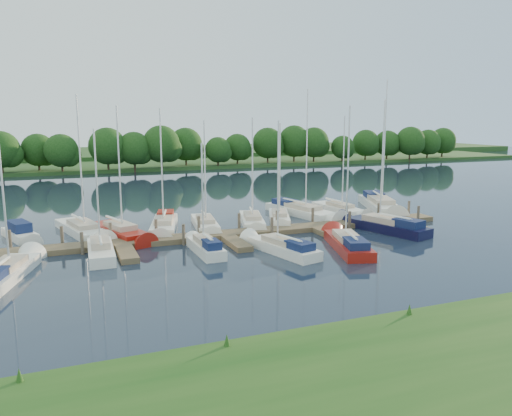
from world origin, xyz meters
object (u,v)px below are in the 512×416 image
object	(u,v)px
sailboat_n_5	(206,225)
sailboat_s_2	(205,248)
motorboat	(21,235)
dock	(227,237)

from	to	relation	value
sailboat_n_5	sailboat_s_2	bearing A→B (deg)	82.30
motorboat	sailboat_n_5	xyz separation A→B (m)	(14.62, -1.53, -0.09)
dock	sailboat_s_2	bearing A→B (deg)	-129.64
sailboat_s_2	motorboat	bearing A→B (deg)	142.63
motorboat	sailboat_s_2	world-z (taller)	sailboat_s_2
motorboat	dock	bearing A→B (deg)	138.53
dock	sailboat_n_5	world-z (taller)	sailboat_n_5
sailboat_n_5	sailboat_s_2	size ratio (longest dim) A/B	1.18
dock	sailboat_n_5	xyz separation A→B (m)	(-0.51, 4.37, 0.07)
motorboat	sailboat_n_5	distance (m)	14.70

